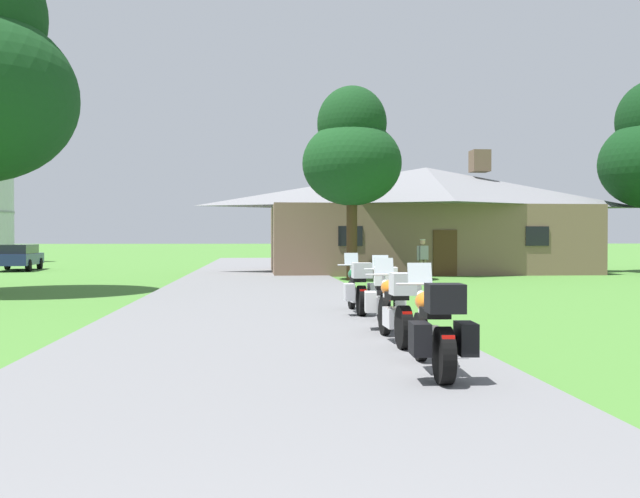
{
  "coord_description": "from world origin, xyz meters",
  "views": [
    {
      "loc": [
        -0.03,
        -1.12,
        1.67
      ],
      "look_at": [
        2.07,
        21.07,
        1.35
      ],
      "focal_mm": 37.54,
      "sensor_mm": 36.0,
      "label": 1
    }
  ],
  "objects_px": {
    "parked_navy_suv_far_left": "(17,256)",
    "motorcycle_white_third_in_row": "(384,297)",
    "motorcycle_green_farthest_in_row": "(358,288)",
    "bystander_gray_shirt_near_lodge": "(423,257)",
    "tree_by_lodge_front": "(352,152)",
    "motorcycle_orange_nearest_to_camera": "(435,329)",
    "motorcycle_orange_second_in_row": "(396,307)"
  },
  "relations": [
    {
      "from": "tree_by_lodge_front",
      "to": "motorcycle_white_third_in_row",
      "type": "bearing_deg",
      "value": -95.89
    },
    {
      "from": "motorcycle_white_third_in_row",
      "to": "parked_navy_suv_far_left",
      "type": "bearing_deg",
      "value": 128.26
    },
    {
      "from": "bystander_gray_shirt_near_lodge",
      "to": "parked_navy_suv_far_left",
      "type": "bearing_deg",
      "value": 130.57
    },
    {
      "from": "parked_navy_suv_far_left",
      "to": "motorcycle_white_third_in_row",
      "type": "bearing_deg",
      "value": -65.31
    },
    {
      "from": "motorcycle_orange_second_in_row",
      "to": "tree_by_lodge_front",
      "type": "bearing_deg",
      "value": 83.85
    },
    {
      "from": "motorcycle_orange_second_in_row",
      "to": "motorcycle_white_third_in_row",
      "type": "distance_m",
      "value": 1.95
    },
    {
      "from": "motorcycle_orange_second_in_row",
      "to": "bystander_gray_shirt_near_lodge",
      "type": "distance_m",
      "value": 17.05
    },
    {
      "from": "motorcycle_white_third_in_row",
      "to": "motorcycle_green_farthest_in_row",
      "type": "distance_m",
      "value": 2.26
    },
    {
      "from": "tree_by_lodge_front",
      "to": "parked_navy_suv_far_left",
      "type": "xyz_separation_m",
      "value": [
        -16.71,
        10.2,
        -4.46
      ]
    },
    {
      "from": "motorcycle_white_third_in_row",
      "to": "bystander_gray_shirt_near_lodge",
      "type": "bearing_deg",
      "value": 80.32
    },
    {
      "from": "tree_by_lodge_front",
      "to": "motorcycle_green_farthest_in_row",
      "type": "bearing_deg",
      "value": -97.52
    },
    {
      "from": "motorcycle_orange_second_in_row",
      "to": "bystander_gray_shirt_near_lodge",
      "type": "xyz_separation_m",
      "value": [
        4.56,
        16.42,
        0.33
      ]
    },
    {
      "from": "parked_navy_suv_far_left",
      "to": "bystander_gray_shirt_near_lodge",
      "type": "bearing_deg",
      "value": -35.01
    },
    {
      "from": "bystander_gray_shirt_near_lodge",
      "to": "tree_by_lodge_front",
      "type": "xyz_separation_m",
      "value": [
        -2.84,
        0.46,
        4.29
      ]
    },
    {
      "from": "motorcycle_orange_nearest_to_camera",
      "to": "motorcycle_white_third_in_row",
      "type": "relative_size",
      "value": 1.0
    },
    {
      "from": "motorcycle_white_third_in_row",
      "to": "motorcycle_green_farthest_in_row",
      "type": "relative_size",
      "value": 1.0
    },
    {
      "from": "bystander_gray_shirt_near_lodge",
      "to": "parked_navy_suv_far_left",
      "type": "height_order",
      "value": "bystander_gray_shirt_near_lodge"
    },
    {
      "from": "motorcycle_green_farthest_in_row",
      "to": "bystander_gray_shirt_near_lodge",
      "type": "bearing_deg",
      "value": 69.44
    },
    {
      "from": "motorcycle_orange_second_in_row",
      "to": "motorcycle_green_farthest_in_row",
      "type": "relative_size",
      "value": 1.0
    },
    {
      "from": "motorcycle_white_third_in_row",
      "to": "parked_navy_suv_far_left",
      "type": "distance_m",
      "value": 29.37
    },
    {
      "from": "motorcycle_orange_second_in_row",
      "to": "tree_by_lodge_front",
      "type": "height_order",
      "value": "tree_by_lodge_front"
    },
    {
      "from": "motorcycle_orange_second_in_row",
      "to": "motorcycle_white_third_in_row",
      "type": "relative_size",
      "value": 1.0
    },
    {
      "from": "motorcycle_orange_nearest_to_camera",
      "to": "motorcycle_white_third_in_row",
      "type": "height_order",
      "value": "same"
    },
    {
      "from": "motorcycle_orange_second_in_row",
      "to": "tree_by_lodge_front",
      "type": "relative_size",
      "value": 0.26
    },
    {
      "from": "parked_navy_suv_far_left",
      "to": "tree_by_lodge_front",
      "type": "bearing_deg",
      "value": -37.82
    },
    {
      "from": "motorcycle_orange_nearest_to_camera",
      "to": "motorcycle_orange_second_in_row",
      "type": "height_order",
      "value": "same"
    },
    {
      "from": "parked_navy_suv_far_left",
      "to": "motorcycle_orange_nearest_to_camera",
      "type": "bearing_deg",
      "value": -69.61
    },
    {
      "from": "tree_by_lodge_front",
      "to": "parked_navy_suv_far_left",
      "type": "height_order",
      "value": "tree_by_lodge_front"
    },
    {
      "from": "motorcycle_orange_second_in_row",
      "to": "motorcycle_green_farthest_in_row",
      "type": "distance_m",
      "value": 4.19
    },
    {
      "from": "motorcycle_green_farthest_in_row",
      "to": "parked_navy_suv_far_left",
      "type": "bearing_deg",
      "value": 123.01
    },
    {
      "from": "bystander_gray_shirt_near_lodge",
      "to": "tree_by_lodge_front",
      "type": "bearing_deg",
      "value": 150.04
    },
    {
      "from": "motorcycle_green_farthest_in_row",
      "to": "tree_by_lodge_front",
      "type": "height_order",
      "value": "tree_by_lodge_front"
    }
  ]
}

